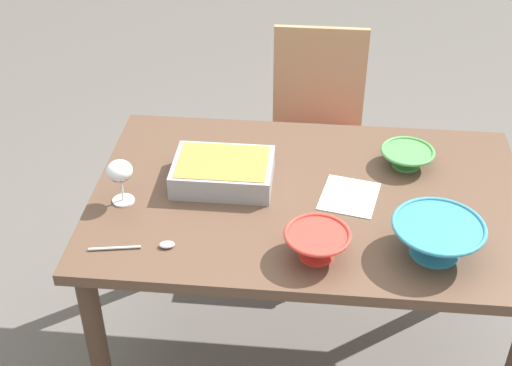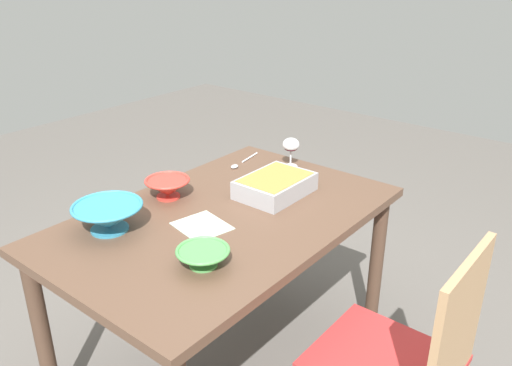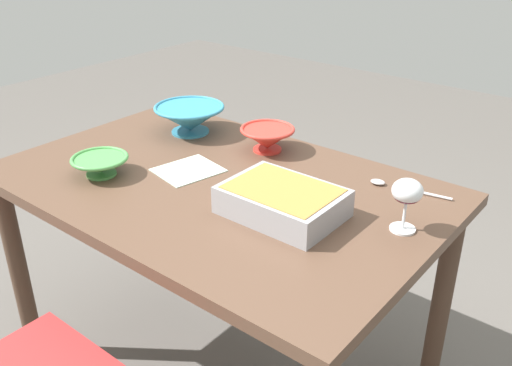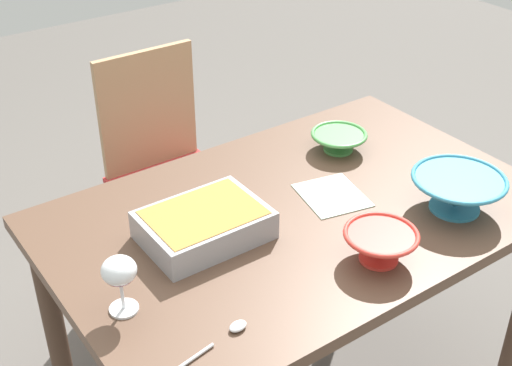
# 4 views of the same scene
# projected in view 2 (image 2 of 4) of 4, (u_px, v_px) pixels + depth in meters

# --- Properties ---
(dining_table) EXTENTS (1.35, 0.87, 0.76)m
(dining_table) POSITION_uv_depth(u_px,v_px,m) (225.00, 236.00, 2.07)
(dining_table) COLOR brown
(dining_table) RESTS_ON ground_plane
(chair) EXTENTS (0.41, 0.45, 0.93)m
(chair) POSITION_uv_depth(u_px,v_px,m) (410.00, 361.00, 1.66)
(chair) COLOR #B22D2D
(chair) RESTS_ON ground_plane
(wine_glass) EXTENTS (0.08, 0.08, 0.14)m
(wine_glass) POSITION_uv_depth(u_px,v_px,m) (291.00, 146.00, 2.45)
(wine_glass) COLOR white
(wine_glass) RESTS_ON dining_table
(casserole_dish) EXTENTS (0.31, 0.23, 0.08)m
(casserole_dish) POSITION_uv_depth(u_px,v_px,m) (275.00, 185.00, 2.19)
(casserole_dish) COLOR #99999E
(casserole_dish) RESTS_ON dining_table
(mixing_bowl) EXTENTS (0.18, 0.18, 0.06)m
(mixing_bowl) POSITION_uv_depth(u_px,v_px,m) (203.00, 256.00, 1.69)
(mixing_bowl) COLOR #4C994C
(mixing_bowl) RESTS_ON dining_table
(small_bowl) EXTENTS (0.19, 0.19, 0.08)m
(small_bowl) POSITION_uv_depth(u_px,v_px,m) (168.00, 187.00, 2.16)
(small_bowl) COLOR red
(small_bowl) RESTS_ON dining_table
(serving_bowl) EXTENTS (0.26, 0.26, 0.10)m
(serving_bowl) POSITION_uv_depth(u_px,v_px,m) (108.00, 216.00, 1.90)
(serving_bowl) COLOR teal
(serving_bowl) RESTS_ON dining_table
(serving_spoon) EXTENTS (0.24, 0.06, 0.01)m
(serving_spoon) POSITION_uv_depth(u_px,v_px,m) (240.00, 163.00, 2.52)
(serving_spoon) COLOR silver
(serving_spoon) RESTS_ON dining_table
(napkin) EXTENTS (0.20, 0.22, 0.00)m
(napkin) POSITION_uv_depth(u_px,v_px,m) (201.00, 226.00, 1.95)
(napkin) COLOR #B2CCB7
(napkin) RESTS_ON dining_table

